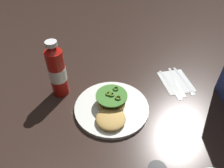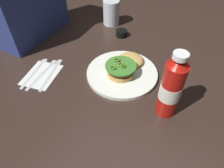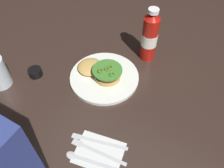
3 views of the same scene
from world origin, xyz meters
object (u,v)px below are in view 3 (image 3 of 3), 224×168
object	(u,v)px
butter_knife	(96,141)
dinner_plate	(104,77)
burger_sandwich	(101,71)
ketchup_bottle	(150,37)
condiment_cup	(35,72)
napkin	(99,153)
spoon_utensil	(86,160)
fork_utensil	(94,150)

from	to	relation	value
butter_knife	dinner_plate	bearing A→B (deg)	-64.83
butter_knife	burger_sandwich	bearing A→B (deg)	-62.10
dinner_plate	ketchup_bottle	bearing A→B (deg)	-115.35
butter_knife	condiment_cup	bearing A→B (deg)	-19.08
burger_sandwich	condiment_cup	xyz separation A→B (m)	(0.25, 0.13, -0.02)
dinner_plate	condiment_cup	world-z (taller)	condiment_cup
condiment_cup	napkin	size ratio (longest dim) A/B	0.37
ketchup_bottle	spoon_utensil	xyz separation A→B (m)	(-0.03, 0.54, -0.11)
dinner_plate	fork_utensil	world-z (taller)	dinner_plate
butter_knife	spoon_utensil	xyz separation A→B (m)	(-0.01, 0.07, 0.00)
dinner_plate	spoon_utensil	bearing A→B (deg)	111.59
condiment_cup	burger_sandwich	bearing A→B (deg)	-152.28
ketchup_bottle	dinner_plate	bearing A→B (deg)	64.65
butter_knife	fork_utensil	world-z (taller)	same
condiment_cup	butter_knife	distance (m)	0.41
burger_sandwich	ketchup_bottle	world-z (taller)	ketchup_bottle
ketchup_bottle	butter_knife	world-z (taller)	ketchup_bottle
condiment_cup	spoon_utensil	xyz separation A→B (m)	(-0.39, 0.20, -0.01)
spoon_utensil	condiment_cup	bearing A→B (deg)	-27.41
condiment_cup	spoon_utensil	distance (m)	0.44
burger_sandwich	butter_knife	world-z (taller)	burger_sandwich
ketchup_bottle	spoon_utensil	distance (m)	0.55
condiment_cup	spoon_utensil	bearing A→B (deg)	152.59
ketchup_bottle	napkin	bearing A→B (deg)	96.23
ketchup_bottle	fork_utensil	xyz separation A→B (m)	(-0.04, 0.50, -0.11)
burger_sandwich	butter_knife	distance (m)	0.30
butter_knife	napkin	bearing A→B (deg)	137.02
dinner_plate	butter_knife	bearing A→B (deg)	115.17
burger_sandwich	ketchup_bottle	bearing A→B (deg)	-119.10
napkin	fork_utensil	bearing A→B (deg)	4.87
butter_knife	fork_utensil	distance (m)	0.03
ketchup_bottle	condiment_cup	size ratio (longest dim) A/B	4.25
fork_utensil	butter_knife	bearing A→B (deg)	-68.50
ketchup_bottle	spoon_utensil	world-z (taller)	ketchup_bottle
ketchup_bottle	fork_utensil	distance (m)	0.51
napkin	spoon_utensil	xyz separation A→B (m)	(0.02, 0.04, 0.00)
dinner_plate	napkin	world-z (taller)	dinner_plate
ketchup_bottle	fork_utensil	world-z (taller)	ketchup_bottle
fork_utensil	spoon_utensil	size ratio (longest dim) A/B	1.03
napkin	ketchup_bottle	bearing A→B (deg)	-83.77
dinner_plate	butter_knife	size ratio (longest dim) A/B	1.47
dinner_plate	spoon_utensil	xyz separation A→B (m)	(-0.13, 0.33, -0.00)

